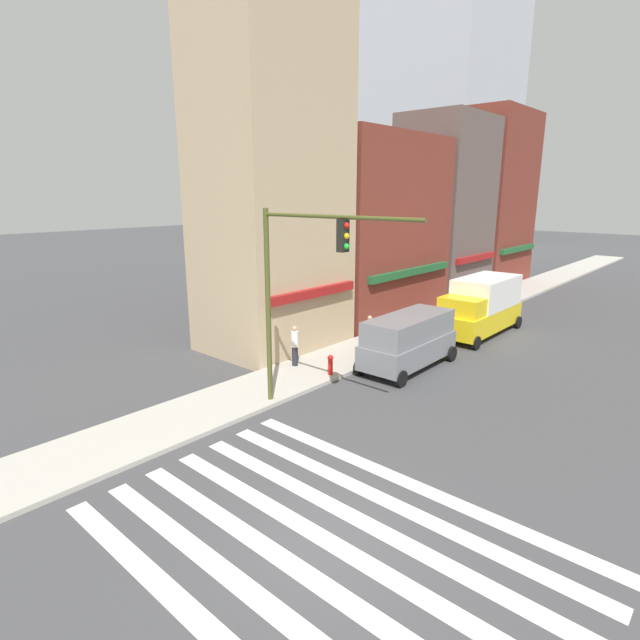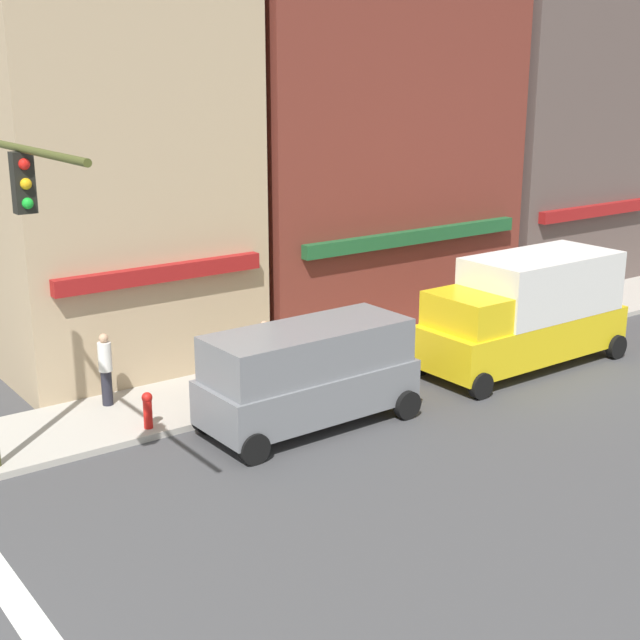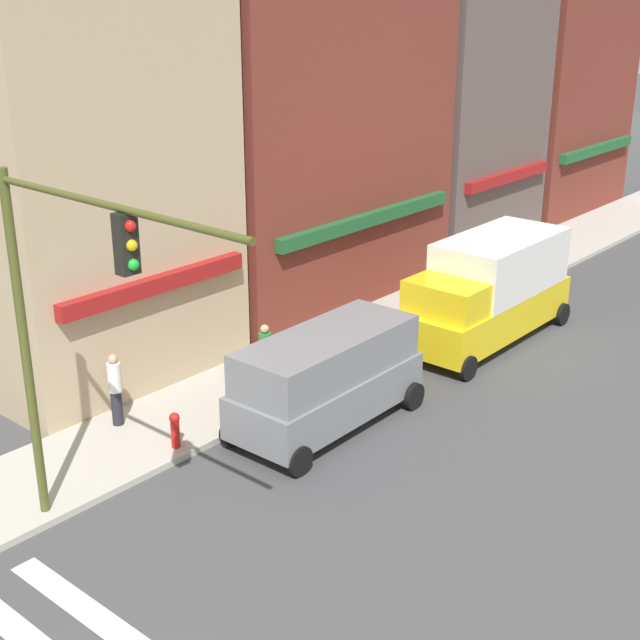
{
  "view_description": "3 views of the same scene",
  "coord_description": "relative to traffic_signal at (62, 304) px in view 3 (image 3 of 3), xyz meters",
  "views": [
    {
      "loc": [
        -7.11,
        -6.1,
        7.36
      ],
      "look_at": [
        4.26,
        4.0,
        3.5
      ],
      "focal_mm": 28.0,
      "sensor_mm": 36.0,
      "label": 1
    },
    {
      "loc": [
        -0.15,
        -10.75,
        7.91
      ],
      "look_at": [
        12.04,
        6.0,
        2.0
      ],
      "focal_mm": 50.0,
      "sensor_mm": 36.0,
      "label": 2
    },
    {
      "loc": [
        -3.56,
        -7.49,
        9.84
      ],
      "look_at": [
        12.04,
        6.0,
        2.0
      ],
      "focal_mm": 50.0,
      "sensor_mm": 36.0,
      "label": 3
    }
  ],
  "objects": [
    {
      "name": "storefront_row",
      "position": [
        17.39,
        6.49,
        1.85
      ],
      "size": [
        31.71,
        5.3,
        15.83
      ],
      "color": "tan",
      "rests_on": "ground_plane"
    },
    {
      "name": "traffic_signal",
      "position": [
        0.0,
        0.0,
        0.0
      ],
      "size": [
        0.32,
        6.07,
        6.9
      ],
      "color": "#474C1E",
      "rests_on": "ground_plane"
    },
    {
      "name": "van_grey",
      "position": [
        6.52,
        -0.31,
        -3.48
      ],
      "size": [
        5.03,
        2.22,
        2.34
      ],
      "rotation": [
        0.0,
        0.0,
        0.02
      ],
      "color": "slate",
      "rests_on": "ground_plane"
    },
    {
      "name": "box_truck_yellow",
      "position": [
        13.72,
        -0.31,
        -3.18
      ],
      "size": [
        6.22,
        2.42,
        3.04
      ],
      "rotation": [
        0.0,
        0.0,
        0.01
      ],
      "color": "yellow",
      "rests_on": "ground_plane"
    },
    {
      "name": "pedestrian_white_shirt",
      "position": [
        3.18,
        3.26,
        -3.7
      ],
      "size": [
        0.32,
        0.32,
        1.77
      ],
      "rotation": [
        0.0,
        0.0,
        1.31
      ],
      "color": "#23232D",
      "rests_on": "sidewalk_left"
    },
    {
      "name": "pedestrian_green_top",
      "position": [
        6.79,
        1.95,
        -3.7
      ],
      "size": [
        0.32,
        0.32,
        1.77
      ],
      "rotation": [
        0.0,
        0.0,
        4.15
      ],
      "color": "#23232D",
      "rests_on": "sidewalk_left"
    },
    {
      "name": "fire_hydrant",
      "position": [
        3.34,
        1.39,
        -4.16
      ],
      "size": [
        0.24,
        0.24,
        0.84
      ],
      "color": "red",
      "rests_on": "sidewalk_left"
    }
  ]
}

